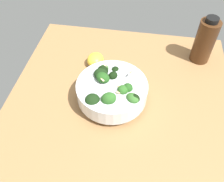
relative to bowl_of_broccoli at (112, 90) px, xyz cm
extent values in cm
cube|color=#996D42|center=(-1.33, 2.41, -6.17)|extent=(68.77, 68.77, 3.22)
cylinder|color=white|center=(-0.08, 0.02, -3.70)|extent=(11.40, 11.40, 1.70)
cylinder|color=white|center=(-0.08, 0.02, -0.30)|extent=(20.73, 20.73, 5.11)
cylinder|color=silver|center=(-0.08, 0.02, 1.86)|extent=(17.21, 17.21, 0.80)
cylinder|color=#4A8F3C|center=(-3.47, -3.89, 0.90)|extent=(1.56, 1.59, 1.16)
ellipsoid|color=black|center=(-3.47, -3.89, 2.64)|extent=(6.19, 6.40, 4.75)
cylinder|color=#4A8F3C|center=(-6.10, -3.64, 0.29)|extent=(1.92, 1.66, 1.69)
ellipsoid|color=#386B2B|center=(-6.10, -3.64, 1.88)|extent=(4.94, 5.23, 3.69)
cylinder|color=#3C7A32|center=(6.28, -4.30, 0.47)|extent=(1.82, 1.80, 1.30)
ellipsoid|color=black|center=(6.28, -4.30, 2.05)|extent=(5.82, 5.62, 4.60)
cylinder|color=#589D47|center=(-3.30, -0.22, 1.19)|extent=(1.54, 1.48, 1.57)
ellipsoid|color=black|center=(-3.30, -0.22, 2.67)|extent=(3.99, 3.84, 2.59)
cylinder|color=#589D47|center=(4.12, 6.69, 0.27)|extent=(1.96, 1.88, 1.31)
ellipsoid|color=black|center=(4.12, 6.69, 1.81)|extent=(4.74, 4.98, 4.84)
cylinder|color=#589D47|center=(0.65, 4.60, 0.64)|extent=(1.76, 1.99, 1.83)
ellipsoid|color=#23511C|center=(0.65, 4.60, 2.36)|extent=(3.60, 3.72, 4.13)
cylinder|color=#589D47|center=(-1.15, -2.84, 1.71)|extent=(1.57, 1.61, 1.37)
ellipsoid|color=#23511C|center=(-1.15, -2.84, 3.35)|extent=(4.30, 5.09, 4.09)
cylinder|color=#3C7A32|center=(-6.50, 0.00, 0.46)|extent=(1.39, 1.45, 1.08)
ellipsoid|color=black|center=(-6.50, 0.00, 1.71)|extent=(3.76, 4.03, 3.04)
cylinder|color=#4A8F3C|center=(3.95, 6.35, 0.27)|extent=(1.76, 1.75, 1.65)
ellipsoid|color=#386B2B|center=(3.95, 6.35, 2.15)|extent=(5.85, 5.28, 4.23)
cylinder|color=#4A8F3C|center=(5.54, 0.02, 0.95)|extent=(1.46, 1.68, 1.71)
ellipsoid|color=#2D6023|center=(5.54, 0.02, 2.78)|extent=(5.02, 5.73, 5.17)
cylinder|color=#2F662B|center=(-4.96, -3.56, 0.76)|extent=(1.78, 1.78, 1.14)
ellipsoid|color=black|center=(-4.96, -3.56, 2.44)|extent=(4.48, 4.52, 4.80)
cylinder|color=#2F662B|center=(1.69, 3.40, 0.86)|extent=(1.73, 1.71, 1.82)
ellipsoid|color=#2D6023|center=(1.69, 3.40, 2.53)|extent=(4.51, 4.86, 3.63)
ellipsoid|color=#DBBC84|center=(-3.88, 4.85, 4.21)|extent=(1.85, 1.17, 1.29)
ellipsoid|color=#DBBC84|center=(-0.04, -2.71, 4.12)|extent=(2.06, 1.87, 0.93)
ellipsoid|color=#DBBC84|center=(0.02, 1.59, 2.08)|extent=(1.97, 1.88, 1.12)
ellipsoid|color=#DBBC84|center=(-5.75, -3.06, 3.20)|extent=(1.92, 1.07, 1.36)
ellipsoid|color=#DBBC84|center=(2.79, 2.59, 2.69)|extent=(1.12, 1.88, 0.58)
ellipsoid|color=yellow|center=(-14.78, -8.17, -2.48)|extent=(6.76, 5.99, 4.16)
cylinder|color=#472814|center=(-23.45, 27.52, 3.02)|extent=(6.66, 6.66, 15.15)
cylinder|color=black|center=(-23.45, 27.52, 11.35)|extent=(4.01, 4.01, 1.51)
camera|label=1|loc=(45.79, 7.47, 53.50)|focal=38.87mm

